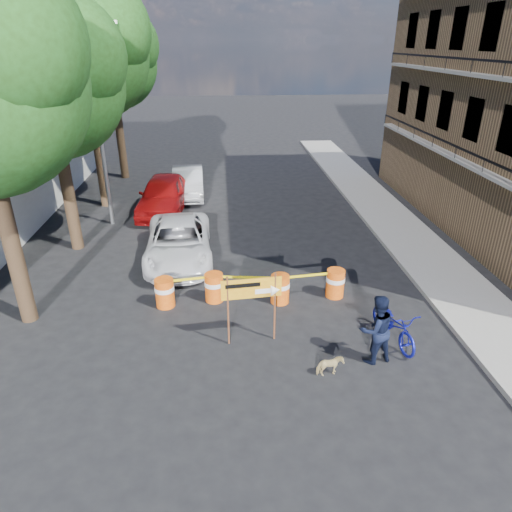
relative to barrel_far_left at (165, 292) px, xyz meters
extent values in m
plane|color=black|center=(2.98, -2.44, -0.47)|extent=(120.00, 120.00, 0.00)
cube|color=gray|center=(9.18, 3.56, -0.40)|extent=(2.40, 40.00, 0.15)
cylinder|color=#332316|center=(-3.82, -0.44, 2.05)|extent=(0.44, 0.44, 5.04)
cylinder|color=#332316|center=(-3.82, 4.56, 1.91)|extent=(0.44, 0.44, 4.76)
sphere|color=#1F4513|center=(-3.82, 4.56, 5.48)|extent=(5.00, 5.00, 5.00)
sphere|color=#1F4513|center=(-2.94, 4.06, 6.33)|extent=(3.75, 3.75, 3.75)
sphere|color=#1F4513|center=(-4.57, 5.19, 4.80)|extent=(3.50, 3.50, 3.50)
cylinder|color=#332316|center=(-3.82, 9.56, 2.19)|extent=(0.44, 0.44, 5.32)
sphere|color=#1F4513|center=(-3.82, 9.56, 6.18)|extent=(5.40, 5.40, 5.40)
sphere|color=#1F4513|center=(-2.87, 9.02, 7.13)|extent=(4.05, 4.05, 4.05)
sphere|color=#1F4513|center=(-4.63, 10.24, 5.42)|extent=(3.78, 3.78, 3.78)
cylinder|color=#332316|center=(-3.82, 14.56, 1.99)|extent=(0.44, 0.44, 4.93)
sphere|color=#1F4513|center=(-3.82, 14.56, 5.69)|extent=(4.80, 4.80, 4.80)
sphere|color=#1F4513|center=(-2.98, 14.08, 6.57)|extent=(3.60, 3.60, 3.60)
sphere|color=#1F4513|center=(-4.54, 15.16, 4.98)|extent=(3.36, 3.36, 3.36)
cylinder|color=gray|center=(-3.02, 7.06, 3.53)|extent=(0.16, 0.16, 8.00)
cylinder|color=gray|center=(-2.52, 7.06, 7.43)|extent=(1.00, 0.12, 0.12)
cube|color=silver|center=(-2.02, 7.06, 7.38)|extent=(0.35, 0.18, 0.12)
cylinder|color=#DA460C|center=(0.00, 0.00, -0.02)|extent=(0.56, 0.56, 0.90)
cylinder|color=white|center=(0.00, 0.00, 0.13)|extent=(0.58, 0.58, 0.14)
cylinder|color=#DA460C|center=(1.46, 0.22, -0.02)|extent=(0.56, 0.56, 0.90)
cylinder|color=white|center=(1.46, 0.22, 0.13)|extent=(0.58, 0.58, 0.14)
cylinder|color=#DA460C|center=(3.45, -0.04, -0.02)|extent=(0.56, 0.56, 0.90)
cylinder|color=white|center=(3.45, -0.04, 0.13)|extent=(0.58, 0.58, 0.14)
cylinder|color=#DA460C|center=(5.20, 0.19, -0.02)|extent=(0.56, 0.56, 0.90)
cylinder|color=white|center=(5.20, 0.19, 0.13)|extent=(0.58, 0.58, 0.14)
cylinder|color=#592D19|center=(1.86, -2.04, 0.53)|extent=(0.05, 0.05, 1.99)
cylinder|color=#592D19|center=(3.07, -1.92, 0.53)|extent=(0.05, 0.05, 1.99)
cube|color=orange|center=(2.46, -1.98, 1.13)|extent=(1.55, 0.19, 0.55)
cube|color=white|center=(2.77, -1.97, 1.04)|extent=(0.44, 0.05, 0.13)
cone|color=white|center=(3.07, -1.94, 1.04)|extent=(0.27, 0.31, 0.29)
cube|color=black|center=(2.24, -2.02, 1.25)|extent=(0.88, 0.10, 0.11)
imported|color=black|center=(5.42, -2.99, 0.44)|extent=(1.03, 0.89, 1.83)
imported|color=#1419A7|center=(6.18, -2.26, 0.53)|extent=(0.90, 1.17, 2.00)
imported|color=tan|center=(4.22, -3.48, -0.21)|extent=(0.67, 0.40, 0.53)
imported|color=silver|center=(0.18, 3.24, 0.22)|extent=(2.55, 5.08, 1.38)
imported|color=maroon|center=(-0.88, 8.46, 0.37)|extent=(2.39, 5.07, 1.68)
imported|color=#BABEC2|center=(0.08, 10.78, 0.24)|extent=(1.72, 4.40, 1.43)
camera|label=1|loc=(1.81, -11.96, 6.79)|focal=32.00mm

